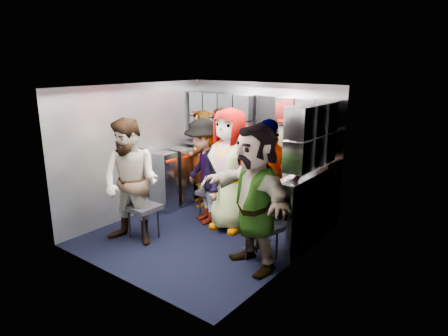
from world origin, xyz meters
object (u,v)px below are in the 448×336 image
Objects in this scene: attendant_arc_e at (254,197)px; jump_seat_near_right at (262,229)px; jump_seat_mid_left at (212,193)px; attendant_arc_a at (131,183)px; attendant_standing at (200,159)px; jump_seat_near_left at (143,209)px; attendant_arc_c at (230,170)px; attendant_arc_d at (267,184)px; jump_seat_center at (237,201)px; attendant_arc_b at (204,172)px; jump_seat_mid_right at (273,212)px.

jump_seat_near_right is at bearing 112.32° from attendant_arc_e.
attendant_arc_a is (-0.28, -1.35, 0.45)m from jump_seat_mid_left.
attendant_standing is 0.95× the size of attendant_arc_a.
jump_seat_near_left is 0.27× the size of attendant_arc_c.
jump_seat_center is at bearing 136.51° from attendant_arc_d.
jump_seat_near_left is at bearing -103.57° from jump_seat_mid_left.
attendant_arc_e is at bearing 9.62° from jump_seat_near_left.
attendant_arc_b is at bearing 175.23° from attendant_arc_e.
attendant_arc_c is at bearing 54.00° from jump_seat_near_left.
attendant_standing is 0.95× the size of attendant_arc_d.
attendant_arc_a reaches higher than jump_seat_mid_right.
attendant_arc_e is (1.38, -0.70, 0.08)m from attendant_arc_b.
jump_seat_mid_left is 1.09× the size of jump_seat_center.
attendant_arc_d is (1.18, -0.29, 0.45)m from jump_seat_mid_left.
jump_seat_center is 0.25× the size of attendant_arc_d.
attendant_arc_b is at bearing 155.37° from attendant_arc_d.
jump_seat_mid_left is 1.70m from attendant_arc_e.
attendant_arc_a is 1.00× the size of attendant_arc_d.
attendant_arc_c is at bearing 42.02° from attendant_arc_a.
jump_seat_mid_left is at bearing 174.62° from jump_seat_mid_right.
jump_seat_center is 0.92× the size of jump_seat_mid_right.
jump_seat_center is at bearing 157.36° from attendant_arc_e.
attendant_arc_d reaches higher than jump_seat_near_left.
attendant_arc_e is at bearing -0.75° from attendant_arc_a.
attendant_arc_c reaches higher than attendant_arc_b.
jump_seat_near_right is 0.28× the size of attendant_arc_a.
jump_seat_near_right is 0.30× the size of attendant_standing.
jump_seat_mid_left and jump_seat_near_right have the same top height.
attendant_arc_c is 1.04× the size of attendant_arc_d.
attendant_arc_a is 1.41m from attendant_arc_c.
jump_seat_near_right is at bearing -71.45° from jump_seat_mid_right.
attendant_arc_d is at bearing -12.91° from attendant_arc_c.
jump_seat_near_right is 0.27× the size of attendant_arc_c.
jump_seat_mid_right is (0.72, -0.14, 0.03)m from jump_seat_center.
jump_seat_near_right is at bearing -27.08° from jump_seat_mid_left.
attendant_arc_d is 0.98× the size of attendant_arc_e.
attendant_arc_c is (0.74, 1.20, 0.04)m from attendant_arc_a.
attendant_arc_d is (-0.20, 0.41, 0.45)m from jump_seat_near_right.
jump_seat_mid_left is 0.46m from jump_seat_center.
attendant_standing reaches higher than jump_seat_near_left.
jump_seat_center is 0.66m from attendant_arc_b.
attendant_arc_a is at bearing -142.15° from attendant_arc_e.
attendant_arc_b reaches higher than jump_seat_mid_right.
jump_seat_mid_right is 0.63m from jump_seat_near_right.
jump_seat_mid_left is 0.27× the size of attendant_arc_d.
attendant_arc_d is at bearing -24.24° from jump_seat_center.
jump_seat_near_right is 0.30× the size of attendant_arc_b.
attendant_arc_d reaches higher than jump_seat_mid_right.
attendant_standing reaches higher than jump_seat_center.
attendant_arc_a is at bearing -158.87° from jump_seat_near_right.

